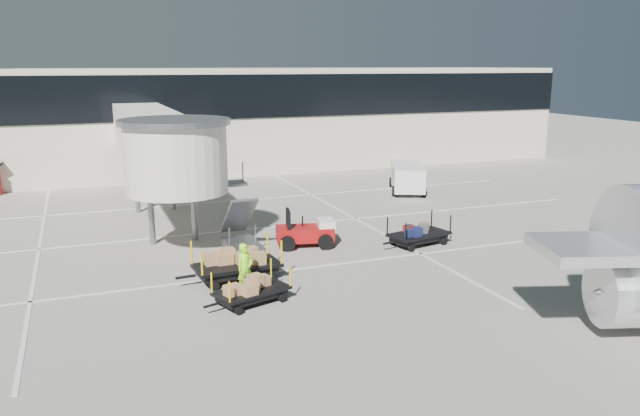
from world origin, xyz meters
The scene contains 10 objects.
ground centered at (0.00, 0.00, 0.00)m, with size 140.00×140.00×0.00m, color #A19C90.
lane_markings centered at (-0.67, 9.33, 0.01)m, with size 40.00×30.00×0.02m.
terminal centered at (-0.35, 29.94, 4.11)m, with size 64.00×12.11×15.20m.
jet_bridge centered at (-3.97, 12.26, 4.28)m, with size 5.70×20.40×6.03m.
baggage_tug centered at (1.67, 5.07, 0.64)m, with size 2.90×2.22×1.76m.
suitcase_cart centered at (6.65, 3.31, 0.49)m, with size 3.64×1.99×1.39m.
box_cart_near centered at (-2.71, -1.02, 0.48)m, with size 3.30×2.07×1.27m.
box_cart_far centered at (-2.64, 1.55, 0.62)m, with size 4.15×1.92×1.60m.
ground_worker centered at (-2.58, 0.06, 0.96)m, with size 0.70×0.46×1.92m, color #94FE1A.
minivan centered at (12.42, 14.79, 1.09)m, with size 3.76×5.17×1.82m.
Camera 1 is at (-7.99, -21.31, 8.30)m, focal length 35.00 mm.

